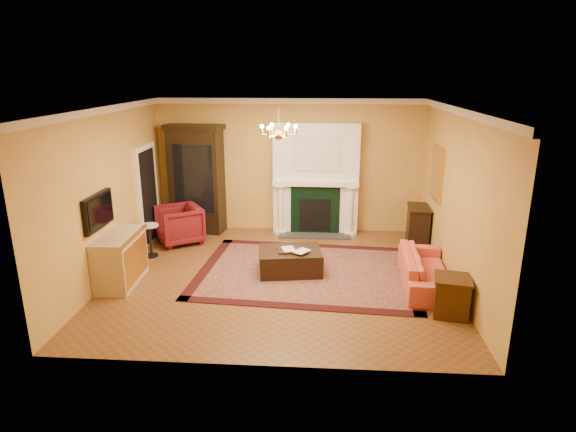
# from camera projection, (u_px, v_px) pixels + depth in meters

# --- Properties ---
(floor) EXTENTS (6.00, 5.50, 0.02)m
(floor) POSITION_uv_depth(u_px,v_px,m) (280.00, 277.00, 8.70)
(floor) COLOR brown
(floor) RESTS_ON ground
(ceiling) EXTENTS (6.00, 5.50, 0.02)m
(ceiling) POSITION_uv_depth(u_px,v_px,m) (279.00, 107.00, 7.83)
(ceiling) COLOR silver
(ceiling) RESTS_ON wall_back
(wall_back) EXTENTS (6.00, 0.02, 3.00)m
(wall_back) POSITION_uv_depth(u_px,v_px,m) (290.00, 166.00, 10.90)
(wall_back) COLOR gold
(wall_back) RESTS_ON floor
(wall_front) EXTENTS (6.00, 0.02, 3.00)m
(wall_front) POSITION_uv_depth(u_px,v_px,m) (259.00, 255.00, 5.63)
(wall_front) COLOR gold
(wall_front) RESTS_ON floor
(wall_left) EXTENTS (0.02, 5.50, 3.00)m
(wall_left) POSITION_uv_depth(u_px,v_px,m) (109.00, 193.00, 8.46)
(wall_left) COLOR gold
(wall_left) RESTS_ON floor
(wall_right) EXTENTS (0.02, 5.50, 3.00)m
(wall_right) POSITION_uv_depth(u_px,v_px,m) (458.00, 199.00, 8.07)
(wall_right) COLOR gold
(wall_right) RESTS_ON floor
(fireplace) EXTENTS (1.90, 0.70, 2.50)m
(fireplace) POSITION_uv_depth(u_px,v_px,m) (316.00, 181.00, 10.77)
(fireplace) COLOR white
(fireplace) RESTS_ON wall_back
(crown_molding) EXTENTS (6.00, 5.50, 0.12)m
(crown_molding) POSITION_uv_depth(u_px,v_px,m) (283.00, 107.00, 8.76)
(crown_molding) COLOR silver
(crown_molding) RESTS_ON ceiling
(doorway) EXTENTS (0.08, 1.05, 2.10)m
(doorway) POSITION_uv_depth(u_px,v_px,m) (148.00, 195.00, 10.21)
(doorway) COLOR white
(doorway) RESTS_ON wall_left
(tv_panel) EXTENTS (0.09, 0.95, 0.58)m
(tv_panel) POSITION_uv_depth(u_px,v_px,m) (98.00, 211.00, 7.93)
(tv_panel) COLOR black
(tv_panel) RESTS_ON wall_left
(gilt_mirror) EXTENTS (0.06, 0.76, 1.05)m
(gilt_mirror) POSITION_uv_depth(u_px,v_px,m) (437.00, 174.00, 9.36)
(gilt_mirror) COLOR gold
(gilt_mirror) RESTS_ON wall_right
(chandelier) EXTENTS (0.63, 0.55, 0.53)m
(chandelier) POSITION_uv_depth(u_px,v_px,m) (279.00, 131.00, 7.94)
(chandelier) COLOR gold
(chandelier) RESTS_ON ceiling
(oriental_rug) EXTENTS (4.17, 3.25, 0.02)m
(oriental_rug) POSITION_uv_depth(u_px,v_px,m) (307.00, 272.00, 8.89)
(oriental_rug) COLOR #440E1B
(oriental_rug) RESTS_ON floor
(china_cabinet) EXTENTS (1.23, 0.68, 2.34)m
(china_cabinet) POSITION_uv_depth(u_px,v_px,m) (197.00, 182.00, 10.88)
(china_cabinet) COLOR black
(china_cabinet) RESTS_ON floor
(wingback_armchair) EXTENTS (1.15, 1.17, 0.90)m
(wingback_armchair) POSITION_uv_depth(u_px,v_px,m) (179.00, 223.00, 10.29)
(wingback_armchair) COLOR maroon
(wingback_armchair) RESTS_ON floor
(pedestal_table) EXTENTS (0.37, 0.37, 0.66)m
(pedestal_table) POSITION_uv_depth(u_px,v_px,m) (150.00, 238.00, 9.53)
(pedestal_table) COLOR black
(pedestal_table) RESTS_ON floor
(commode) EXTENTS (0.60, 1.21, 0.89)m
(commode) POSITION_uv_depth(u_px,v_px,m) (120.00, 259.00, 8.32)
(commode) COLOR tan
(commode) RESTS_ON floor
(coral_sofa) EXTENTS (0.69, 1.98, 0.76)m
(coral_sofa) POSITION_uv_depth(u_px,v_px,m) (426.00, 264.00, 8.25)
(coral_sofa) COLOR #E15647
(coral_sofa) RESTS_ON floor
(end_table) EXTENTS (0.59, 0.59, 0.58)m
(end_table) POSITION_uv_depth(u_px,v_px,m) (452.00, 297.00, 7.27)
(end_table) COLOR #391E0F
(end_table) RESTS_ON floor
(console_table) EXTENTS (0.50, 0.77, 0.82)m
(console_table) POSITION_uv_depth(u_px,v_px,m) (418.00, 227.00, 10.16)
(console_table) COLOR black
(console_table) RESTS_ON floor
(leather_ottoman) EXTENTS (1.23, 0.97, 0.42)m
(leather_ottoman) POSITION_uv_depth(u_px,v_px,m) (290.00, 261.00, 8.82)
(leather_ottoman) COLOR black
(leather_ottoman) RESTS_ON oriental_rug
(ottoman_tray) EXTENTS (0.48, 0.40, 0.03)m
(ottoman_tray) POSITION_uv_depth(u_px,v_px,m) (290.00, 250.00, 8.73)
(ottoman_tray) COLOR black
(ottoman_tray) RESTS_ON leather_ottoman
(book_a) EXTENTS (0.22, 0.09, 0.29)m
(book_a) POSITION_uv_depth(u_px,v_px,m) (282.00, 243.00, 8.63)
(book_a) COLOR gray
(book_a) RESTS_ON ottoman_tray
(book_b) EXTENTS (0.19, 0.14, 0.30)m
(book_b) POSITION_uv_depth(u_px,v_px,m) (297.00, 243.00, 8.63)
(book_b) COLOR gray
(book_b) RESTS_ON ottoman_tray
(topiary_left) EXTENTS (0.15, 0.15, 0.41)m
(topiary_left) POSITION_uv_depth(u_px,v_px,m) (280.00, 170.00, 10.71)
(topiary_left) COLOR gray
(topiary_left) RESTS_ON fireplace
(topiary_right) EXTENTS (0.16, 0.16, 0.43)m
(topiary_right) POSITION_uv_depth(u_px,v_px,m) (342.00, 170.00, 10.61)
(topiary_right) COLOR gray
(topiary_right) RESTS_ON fireplace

